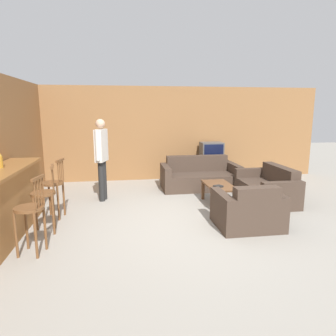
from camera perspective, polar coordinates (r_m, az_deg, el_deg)
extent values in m
plane|color=gray|center=(5.23, 2.99, -10.92)|extent=(24.00, 24.00, 0.00)
cube|color=olive|center=(8.48, -1.91, 6.54)|extent=(9.40, 0.08, 2.60)
cube|color=olive|center=(6.48, -28.10, 3.91)|extent=(0.08, 8.64, 2.60)
cube|color=brown|center=(5.34, -28.39, -6.06)|extent=(0.47, 2.21, 1.02)
cube|color=brown|center=(5.22, -28.91, -0.44)|extent=(0.55, 2.27, 0.05)
cylinder|color=brown|center=(4.47, -24.99, -6.95)|extent=(0.46, 0.46, 0.04)
cylinder|color=brown|center=(4.75, -25.34, -10.25)|extent=(0.04, 0.04, 0.63)
cylinder|color=brown|center=(4.53, -26.98, -11.39)|extent=(0.04, 0.04, 0.63)
cylinder|color=brown|center=(4.63, -22.37, -10.55)|extent=(0.04, 0.04, 0.63)
cylinder|color=brown|center=(4.41, -23.89, -11.76)|extent=(0.04, 0.04, 0.63)
cylinder|color=brown|center=(4.44, -22.65, -4.08)|extent=(0.02, 0.02, 0.38)
cylinder|color=brown|center=(4.37, -23.08, -4.34)|extent=(0.02, 0.02, 0.38)
cylinder|color=brown|center=(4.30, -23.53, -4.60)|extent=(0.02, 0.02, 0.38)
cylinder|color=brown|center=(4.24, -24.00, -4.86)|extent=(0.02, 0.02, 0.38)
cube|color=brown|center=(4.29, -23.52, -1.75)|extent=(0.10, 0.33, 0.04)
cylinder|color=brown|center=(5.15, -22.73, -4.48)|extent=(0.45, 0.45, 0.04)
cylinder|color=brown|center=(5.39, -23.82, -7.65)|extent=(0.04, 0.04, 0.63)
cylinder|color=brown|center=(5.13, -24.05, -8.57)|extent=(0.04, 0.04, 0.63)
cylinder|color=brown|center=(5.37, -20.94, -7.50)|extent=(0.04, 0.04, 0.63)
cylinder|color=brown|center=(5.11, -21.02, -8.42)|extent=(0.04, 0.04, 0.63)
cylinder|color=brown|center=(5.21, -21.03, -1.83)|extent=(0.02, 0.02, 0.38)
cylinder|color=brown|center=(5.13, -21.06, -2.01)|extent=(0.02, 0.02, 0.38)
cylinder|color=brown|center=(5.06, -21.08, -2.20)|extent=(0.02, 0.02, 0.38)
cylinder|color=brown|center=(4.98, -21.11, -2.39)|extent=(0.02, 0.02, 0.38)
cube|color=brown|center=(5.05, -21.23, 0.22)|extent=(0.09, 0.33, 0.04)
cylinder|color=brown|center=(5.80, -21.14, -2.72)|extent=(0.45, 0.45, 0.04)
cylinder|color=brown|center=(6.05, -21.61, -5.49)|extent=(0.04, 0.04, 0.63)
cylinder|color=brown|center=(5.82, -22.65, -6.22)|extent=(0.04, 0.04, 0.63)
cylinder|color=brown|center=(5.95, -19.22, -5.60)|extent=(0.04, 0.04, 0.63)
cylinder|color=brown|center=(5.71, -20.17, -6.35)|extent=(0.04, 0.04, 0.63)
cylinder|color=brown|center=(5.80, -19.35, -0.48)|extent=(0.02, 0.02, 0.38)
cylinder|color=brown|center=(5.73, -19.62, -0.64)|extent=(0.02, 0.02, 0.38)
cylinder|color=brown|center=(5.66, -19.90, -0.79)|extent=(0.02, 0.02, 0.38)
cylinder|color=brown|center=(5.59, -20.19, -0.95)|extent=(0.02, 0.02, 0.38)
cube|color=brown|center=(5.65, -19.90, 1.38)|extent=(0.09, 0.33, 0.04)
cube|color=#423328|center=(7.60, 6.12, -2.48)|extent=(1.60, 0.93, 0.39)
cube|color=#423328|center=(7.86, 5.53, 0.92)|extent=(1.60, 0.22, 0.40)
cube|color=#423328|center=(7.40, -0.45, -1.89)|extent=(0.16, 0.93, 0.61)
cube|color=#423328|center=(7.84, 12.36, -1.42)|extent=(0.16, 0.93, 0.61)
cube|color=#423328|center=(5.32, 14.80, -8.70)|extent=(0.72, 0.88, 0.39)
cube|color=#423328|center=(4.91, 16.54, -5.69)|extent=(0.72, 0.22, 0.38)
cube|color=#423328|center=(5.47, 19.14, -7.23)|extent=(0.16, 0.88, 0.60)
cube|color=#423328|center=(5.13, 10.28, -7.99)|extent=(0.16, 0.88, 0.60)
cube|color=#423328|center=(6.87, 18.03, -4.41)|extent=(0.85, 1.23, 0.39)
cube|color=#423328|center=(6.93, 20.55, -1.21)|extent=(0.22, 1.23, 0.37)
cube|color=#423328|center=(7.45, 15.70, -2.29)|extent=(0.85, 0.16, 0.59)
cube|color=#423328|center=(6.26, 20.91, -5.11)|extent=(0.85, 0.16, 0.59)
cube|color=brown|center=(6.29, 9.73, -3.29)|extent=(0.52, 0.98, 0.04)
cube|color=brown|center=(5.88, 8.99, -6.50)|extent=(0.06, 0.06, 0.40)
cube|color=brown|center=(6.02, 13.00, -6.23)|extent=(0.06, 0.06, 0.40)
cube|color=brown|center=(6.70, 6.68, -4.26)|extent=(0.06, 0.06, 0.40)
cube|color=brown|center=(6.83, 10.24, -4.08)|extent=(0.06, 0.06, 0.40)
cube|color=black|center=(8.56, 8.17, -0.48)|extent=(1.07, 0.47, 0.54)
cube|color=#4C4C4C|center=(8.47, 8.27, 3.08)|extent=(0.61, 0.44, 0.53)
cube|color=black|center=(8.26, 8.72, 2.87)|extent=(0.54, 0.01, 0.46)
cylinder|color=#B27A23|center=(5.33, -29.35, 1.00)|extent=(0.08, 0.08, 0.18)
cube|color=black|center=(6.09, 9.56, -3.45)|extent=(0.20, 0.19, 0.03)
cylinder|color=black|center=(6.76, -12.14, -2.27)|extent=(0.13, 0.13, 0.87)
cylinder|color=black|center=(6.63, -12.56, -2.55)|extent=(0.13, 0.13, 0.87)
cube|color=beige|center=(6.56, -12.62, 4.21)|extent=(0.27, 0.44, 0.69)
cylinder|color=beige|center=(6.77, -11.97, 4.67)|extent=(0.08, 0.08, 0.63)
cylinder|color=beige|center=(6.35, -13.33, 4.21)|extent=(0.08, 0.08, 0.63)
sphere|color=tan|center=(6.53, -12.79, 8.24)|extent=(0.20, 0.20, 0.20)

